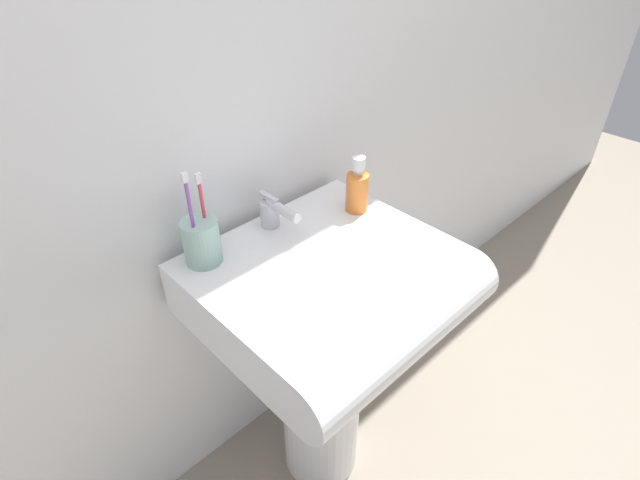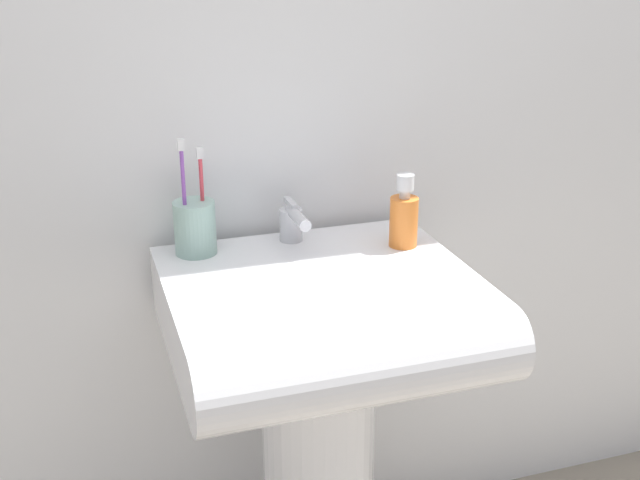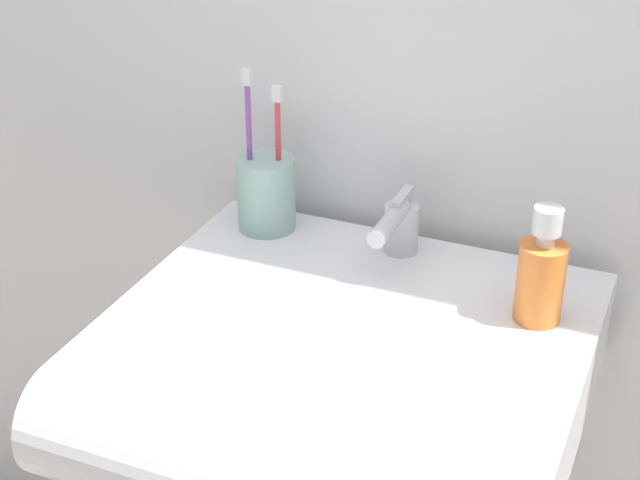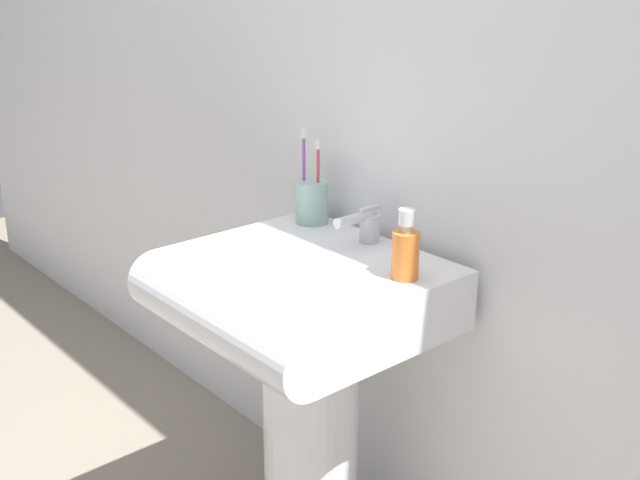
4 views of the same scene
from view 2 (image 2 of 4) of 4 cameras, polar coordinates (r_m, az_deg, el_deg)
sink_basin at (r=1.35m, az=0.50°, el=-5.64°), size 0.52×0.49×0.13m
faucet at (r=1.49m, az=-1.92°, el=1.29°), size 0.04×0.12×0.08m
toothbrush_cup at (r=1.46m, az=-8.89°, el=0.96°), size 0.08×0.08×0.22m
soap_bottle at (r=1.48m, az=5.98°, el=1.62°), size 0.05×0.05×0.14m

